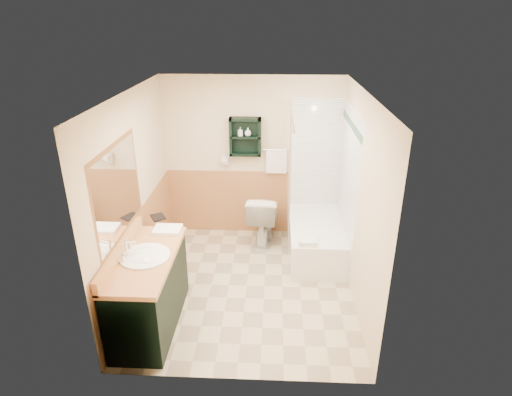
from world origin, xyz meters
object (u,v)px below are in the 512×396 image
object	(u,v)px
vanity	(149,291)
bathtub	(316,237)
vanity_book	(151,212)
soap_bottle_a	(240,134)
wall_shelf	(245,137)
hair_dryer	(225,159)
toilet	(264,218)
soap_bottle_b	(248,133)

from	to	relation	value
vanity	bathtub	bearing A→B (deg)	40.08
vanity	vanity_book	world-z (taller)	vanity_book
soap_bottle_a	wall_shelf	bearing A→B (deg)	3.98
hair_dryer	vanity	bearing A→B (deg)	-105.21
wall_shelf	soap_bottle_a	size ratio (longest dim) A/B	4.36
wall_shelf	toilet	xyz separation A→B (m)	(0.28, -0.24, -1.17)
wall_shelf	hair_dryer	xyz separation A→B (m)	(-0.30, 0.02, -0.35)
wall_shelf	toilet	size ratio (longest dim) A/B	0.71
soap_bottle_a	soap_bottle_b	world-z (taller)	soap_bottle_b
toilet	bathtub	bearing A→B (deg)	162.76
wall_shelf	soap_bottle_b	bearing A→B (deg)	-7.34
wall_shelf	bathtub	world-z (taller)	wall_shelf
vanity	soap_bottle_a	size ratio (longest dim) A/B	10.75
hair_dryer	soap_bottle_b	world-z (taller)	soap_bottle_b
soap_bottle_a	vanity	bearing A→B (deg)	-110.88
vanity	soap_bottle_a	world-z (taller)	soap_bottle_a
toilet	hair_dryer	bearing A→B (deg)	-19.23
vanity_book	hair_dryer	bearing A→B (deg)	31.44
vanity_book	bathtub	bearing A→B (deg)	-8.88
wall_shelf	hair_dryer	distance (m)	0.46
wall_shelf	soap_bottle_b	size ratio (longest dim) A/B	4.60
wall_shelf	vanity_book	distance (m)	1.78
vanity_book	soap_bottle_b	xyz separation A→B (m)	(1.10, 1.29, 0.65)
hair_dryer	vanity	size ratio (longest dim) A/B	0.18
hair_dryer	vanity	world-z (taller)	hair_dryer
wall_shelf	soap_bottle_a	bearing A→B (deg)	-176.02
wall_shelf	soap_bottle_a	distance (m)	0.08
bathtub	toilet	size ratio (longest dim) A/B	1.92
wall_shelf	toilet	distance (m)	1.22
vanity_book	soap_bottle_a	size ratio (longest dim) A/B	1.64
bathtub	soap_bottle_a	xyz separation A→B (m)	(-1.10, 0.54, 1.35)
toilet	vanity_book	xyz separation A→B (m)	(-1.34, -1.06, 0.58)
soap_bottle_b	toilet	bearing A→B (deg)	-44.40
hair_dryer	bathtub	xyz separation A→B (m)	(1.33, -0.57, -0.95)
bathtub	soap_bottle_b	distance (m)	1.77
wall_shelf	vanity_book	world-z (taller)	wall_shelf
soap_bottle_a	soap_bottle_b	xyz separation A→B (m)	(0.11, 0.00, 0.02)
toilet	soap_bottle_b	size ratio (longest dim) A/B	6.52
vanity	soap_bottle_b	world-z (taller)	soap_bottle_b
vanity	bathtub	world-z (taller)	vanity
vanity	vanity_book	xyz separation A→B (m)	(-0.17, 0.86, 0.53)
toilet	soap_bottle_a	distance (m)	1.28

